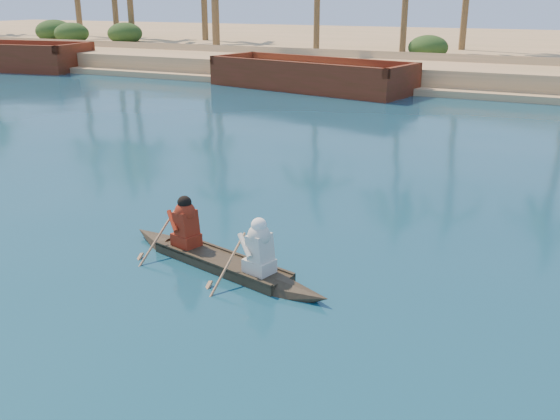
% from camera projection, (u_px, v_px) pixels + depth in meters
% --- Properties ---
extents(ground, '(160.00, 160.00, 0.00)m').
position_uv_depth(ground, '(7.00, 190.00, 17.19)').
color(ground, '#0A2946').
rests_on(ground, ground).
extents(sandy_embankment, '(150.00, 51.00, 1.50)m').
position_uv_depth(sandy_embankment, '(420.00, 49.00, 56.97)').
color(sandy_embankment, tan).
rests_on(sandy_embankment, ground).
extents(shrub_cluster, '(100.00, 6.00, 2.40)m').
position_uv_depth(shrub_cluster, '(367.00, 55.00, 43.64)').
color(shrub_cluster, '#1D3A15').
rests_on(shrub_cluster, ground).
extents(canoe, '(5.25, 2.01, 1.45)m').
position_uv_depth(canoe, '(221.00, 254.00, 12.21)').
color(canoe, '#352D1D').
rests_on(canoe, ground).
extents(barge_mid, '(12.52, 6.27, 1.99)m').
position_uv_depth(barge_mid, '(310.00, 77.00, 35.92)').
color(barge_mid, maroon).
rests_on(barge_mid, ground).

